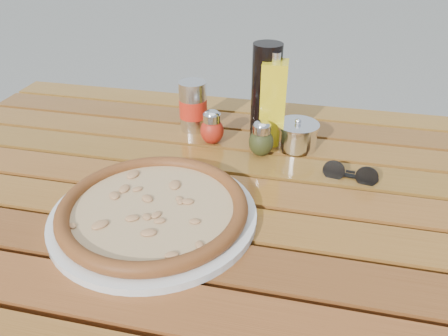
% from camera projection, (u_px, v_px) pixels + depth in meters
% --- Properties ---
extents(table, '(1.40, 0.90, 0.75)m').
position_uv_depth(table, '(222.00, 217.00, 0.89)').
color(table, '#371F0C').
rests_on(table, ground).
extents(plate, '(0.48, 0.48, 0.01)m').
position_uv_depth(plate, '(154.00, 215.00, 0.76)').
color(plate, silver).
rests_on(plate, table).
extents(pizza, '(0.43, 0.43, 0.03)m').
position_uv_depth(pizza, '(153.00, 208.00, 0.76)').
color(pizza, beige).
rests_on(pizza, plate).
extents(pepper_shaker, '(0.06, 0.06, 0.08)m').
position_uv_depth(pepper_shaker, '(212.00, 128.00, 0.99)').
color(pepper_shaker, red).
rests_on(pepper_shaker, table).
extents(oregano_shaker, '(0.06, 0.06, 0.08)m').
position_uv_depth(oregano_shaker, '(261.00, 139.00, 0.94)').
color(oregano_shaker, '#363A17').
rests_on(oregano_shaker, table).
extents(dark_bottle, '(0.07, 0.07, 0.22)m').
position_uv_depth(dark_bottle, '(266.00, 92.00, 0.98)').
color(dark_bottle, black).
rests_on(dark_bottle, table).
extents(soda_can, '(0.08, 0.08, 0.12)m').
position_uv_depth(soda_can, '(193.00, 106.00, 1.04)').
color(soda_can, silver).
rests_on(soda_can, table).
extents(olive_oil_cruet, '(0.06, 0.06, 0.21)m').
position_uv_depth(olive_oil_cruet, '(273.00, 103.00, 0.97)').
color(olive_oil_cruet, gold).
rests_on(olive_oil_cruet, table).
extents(parmesan_tin, '(0.10, 0.10, 0.07)m').
position_uv_depth(parmesan_tin, '(297.00, 135.00, 0.98)').
color(parmesan_tin, silver).
rests_on(parmesan_tin, table).
extents(sunglasses, '(0.11, 0.04, 0.04)m').
position_uv_depth(sunglasses, '(350.00, 174.00, 0.86)').
color(sunglasses, black).
rests_on(sunglasses, table).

